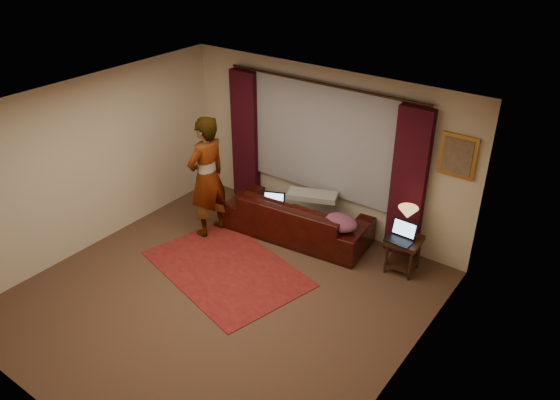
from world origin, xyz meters
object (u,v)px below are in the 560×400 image
(end_table, at_px, (403,254))
(tiffany_lamp, at_px, (407,222))
(laptop_table, at_px, (400,233))
(person, at_px, (207,177))
(sofa, at_px, (298,210))
(laptop_sofa, at_px, (273,203))

(end_table, relative_size, tiffany_lamp, 1.19)
(tiffany_lamp, distance_m, laptop_table, 0.22)
(end_table, xyz_separation_m, tiffany_lamp, (-0.04, 0.09, 0.49))
(end_table, distance_m, person, 3.16)
(sofa, bearing_deg, tiffany_lamp, -178.84)
(laptop_table, xyz_separation_m, person, (-2.91, -0.75, 0.32))
(end_table, height_order, person, person)
(laptop_sofa, relative_size, tiffany_lamp, 0.82)
(laptop_sofa, bearing_deg, person, -174.57)
(laptop_sofa, bearing_deg, tiffany_lamp, -12.10)
(sofa, distance_m, person, 1.51)
(end_table, distance_m, laptop_table, 0.42)
(laptop_sofa, height_order, tiffany_lamp, tiffany_lamp)
(laptop_sofa, xyz_separation_m, end_table, (2.07, 0.35, -0.32))
(sofa, relative_size, laptop_table, 5.69)
(tiffany_lamp, bearing_deg, person, -161.92)
(sofa, height_order, end_table, sofa)
(sofa, xyz_separation_m, laptop_table, (1.71, 0.01, 0.21))
(sofa, relative_size, end_table, 4.28)
(tiffany_lamp, bearing_deg, sofa, -173.04)
(end_table, height_order, tiffany_lamp, tiffany_lamp)
(laptop_sofa, bearing_deg, end_table, -14.86)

